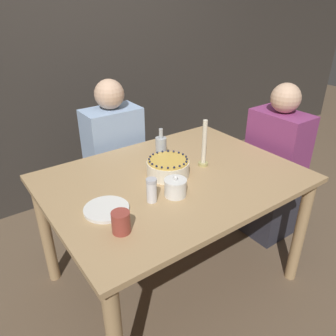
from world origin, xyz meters
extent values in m
plane|color=brown|center=(0.00, 0.00, 0.00)|extent=(12.00, 12.00, 0.00)
cube|color=#38332D|center=(0.00, 1.40, 1.30)|extent=(8.00, 0.05, 2.60)
cube|color=tan|center=(0.00, 0.00, 0.76)|extent=(1.41, 1.04, 0.03)
cylinder|color=tan|center=(0.64, -0.46, 0.37)|extent=(0.07, 0.07, 0.74)
cylinder|color=tan|center=(-0.64, 0.46, 0.37)|extent=(0.07, 0.07, 0.74)
cylinder|color=tan|center=(0.64, 0.46, 0.37)|extent=(0.07, 0.07, 0.74)
cylinder|color=#EFE5CC|center=(-0.01, 0.03, 0.82)|extent=(0.24, 0.24, 0.09)
cylinder|color=gold|center=(-0.01, 0.03, 0.86)|extent=(0.23, 0.23, 0.01)
sphere|color=#191E3D|center=(0.09, 0.03, 0.87)|extent=(0.01, 0.01, 0.01)
sphere|color=#191E3D|center=(0.09, 0.07, 0.87)|extent=(0.01, 0.01, 0.01)
sphere|color=#191E3D|center=(0.07, 0.10, 0.87)|extent=(0.01, 0.01, 0.01)
sphere|color=#191E3D|center=(0.05, 0.12, 0.87)|extent=(0.01, 0.01, 0.01)
sphere|color=#191E3D|center=(0.02, 0.14, 0.87)|extent=(0.01, 0.01, 0.01)
sphere|color=#191E3D|center=(-0.01, 0.14, 0.87)|extent=(0.01, 0.01, 0.01)
sphere|color=#191E3D|center=(-0.05, 0.14, 0.87)|extent=(0.01, 0.01, 0.01)
sphere|color=#191E3D|center=(-0.08, 0.12, 0.87)|extent=(0.01, 0.01, 0.01)
sphere|color=#191E3D|center=(-0.10, 0.10, 0.87)|extent=(0.01, 0.01, 0.01)
sphere|color=#191E3D|center=(-0.11, 0.07, 0.87)|extent=(0.01, 0.01, 0.01)
sphere|color=#191E3D|center=(-0.12, 0.03, 0.87)|extent=(0.01, 0.01, 0.01)
sphere|color=#191E3D|center=(-0.11, 0.00, 0.87)|extent=(0.01, 0.01, 0.01)
sphere|color=#191E3D|center=(-0.10, -0.03, 0.87)|extent=(0.01, 0.01, 0.01)
sphere|color=#191E3D|center=(-0.08, -0.05, 0.87)|extent=(0.01, 0.01, 0.01)
sphere|color=#191E3D|center=(-0.05, -0.07, 0.87)|extent=(0.01, 0.01, 0.01)
sphere|color=#191E3D|center=(-0.01, -0.07, 0.87)|extent=(0.01, 0.01, 0.01)
sphere|color=#191E3D|center=(0.02, -0.07, 0.87)|extent=(0.01, 0.01, 0.01)
sphere|color=#191E3D|center=(0.05, -0.05, 0.87)|extent=(0.01, 0.01, 0.01)
sphere|color=#191E3D|center=(0.07, -0.03, 0.87)|extent=(0.01, 0.01, 0.01)
sphere|color=#191E3D|center=(0.09, 0.00, 0.87)|extent=(0.01, 0.01, 0.01)
cylinder|color=white|center=(-0.11, -0.17, 0.81)|extent=(0.11, 0.11, 0.08)
cylinder|color=white|center=(-0.11, -0.17, 0.86)|extent=(0.12, 0.12, 0.01)
sphere|color=white|center=(-0.11, -0.17, 0.88)|extent=(0.02, 0.02, 0.02)
cylinder|color=white|center=(-0.24, -0.14, 0.83)|extent=(0.05, 0.05, 0.11)
cylinder|color=silver|center=(-0.24, -0.14, 0.89)|extent=(0.05, 0.05, 0.02)
cylinder|color=white|center=(-0.46, -0.08, 0.78)|extent=(0.22, 0.22, 0.01)
cylinder|color=white|center=(-0.46, -0.08, 0.79)|extent=(0.22, 0.22, 0.01)
cylinder|color=tan|center=(0.23, 0.01, 0.78)|extent=(0.06, 0.06, 0.02)
cylinder|color=silver|center=(0.23, 0.01, 0.93)|extent=(0.03, 0.03, 0.27)
cylinder|color=#B2B7BC|center=(0.06, 0.21, 0.85)|extent=(0.07, 0.07, 0.15)
cylinder|color=#B2B7BC|center=(0.06, 0.21, 0.95)|extent=(0.02, 0.02, 0.06)
cylinder|color=#993D33|center=(-0.48, -0.26, 0.82)|extent=(0.08, 0.08, 0.10)
cube|color=#595960|center=(-0.01, 0.72, 0.23)|extent=(0.34, 0.34, 0.45)
cube|color=#99B7E0|center=(-0.01, 0.72, 0.72)|extent=(0.40, 0.24, 0.54)
sphere|color=#D8AD8C|center=(-0.01, 0.72, 1.09)|extent=(0.20, 0.20, 0.20)
cube|color=#2D2D38|center=(0.90, -0.03, 0.23)|extent=(0.34, 0.34, 0.45)
cube|color=#8C3872|center=(0.90, -0.03, 0.72)|extent=(0.24, 0.40, 0.53)
sphere|color=#D8AD8C|center=(0.90, -0.03, 1.08)|extent=(0.20, 0.20, 0.20)
camera|label=1|loc=(-0.98, -1.29, 1.67)|focal=35.00mm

